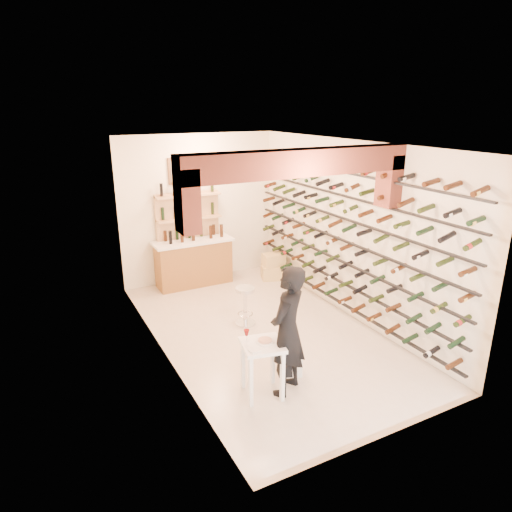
{
  "coord_description": "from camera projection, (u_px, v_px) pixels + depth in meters",
  "views": [
    {
      "loc": [
        -3.42,
        -6.25,
        3.77
      ],
      "look_at": [
        0.0,
        0.3,
        1.3
      ],
      "focal_mm": 31.96,
      "sensor_mm": 36.0,
      "label": 1
    }
  ],
  "objects": [
    {
      "name": "chrome_barstool",
      "position": [
        245.0,
        303.0,
        8.1
      ],
      "size": [
        0.36,
        0.36,
        0.7
      ],
      "rotation": [
        0.0,
        0.0,
        -0.12
      ],
      "color": "silver",
      "rests_on": "ground"
    },
    {
      "name": "crate_upper",
      "position": [
        274.0,
        260.0,
        10.21
      ],
      "size": [
        0.5,
        0.37,
        0.28
      ],
      "primitive_type": "cube",
      "rotation": [
        0.0,
        0.0,
        -0.1
      ],
      "color": "tan",
      "rests_on": "crate_lower"
    },
    {
      "name": "tasting_table",
      "position": [
        262.0,
        353.0,
        6.04
      ],
      "size": [
        0.64,
        0.64,
        0.94
      ],
      "rotation": [
        0.0,
        0.0,
        -0.21
      ],
      "color": "white",
      "rests_on": "ground"
    },
    {
      "name": "crate_lower",
      "position": [
        273.0,
        272.0,
        10.31
      ],
      "size": [
        0.62,
        0.52,
        0.32
      ],
      "primitive_type": "cube",
      "rotation": [
        0.0,
        0.0,
        -0.31
      ],
      "color": "tan",
      "rests_on": "ground"
    },
    {
      "name": "back_shelving",
      "position": [
        189.0,
        230.0,
        9.88
      ],
      "size": [
        1.4,
        0.31,
        2.73
      ],
      "color": "tan",
      "rests_on": "ground"
    },
    {
      "name": "person",
      "position": [
        288.0,
        331.0,
        6.03
      ],
      "size": [
        0.8,
        0.73,
        1.83
      ],
      "primitive_type": "imported",
      "rotation": [
        0.0,
        0.0,
        3.72
      ],
      "color": "black",
      "rests_on": "ground"
    },
    {
      "name": "wine_rack",
      "position": [
        340.0,
        235.0,
        8.14
      ],
      "size": [
        0.32,
        5.7,
        2.56
      ],
      "color": "black",
      "rests_on": "ground"
    },
    {
      "name": "ground",
      "position": [
        264.0,
        331.0,
        7.95
      ],
      "size": [
        6.0,
        6.0,
        0.0
      ],
      "primitive_type": "plane",
      "color": "beige",
      "rests_on": "ground"
    },
    {
      "name": "back_counter",
      "position": [
        194.0,
        261.0,
        9.88
      ],
      "size": [
        1.7,
        0.62,
        1.29
      ],
      "color": "#93612D",
      "rests_on": "ground"
    },
    {
      "name": "white_stool",
      "position": [
        291.0,
        361.0,
        6.68
      ],
      "size": [
        0.41,
        0.41,
        0.39
      ],
      "primitive_type": "cube",
      "rotation": [
        0.0,
        0.0,
        -0.43
      ],
      "color": "white",
      "rests_on": "ground"
    },
    {
      "name": "room_shell",
      "position": [
        273.0,
        208.0,
        7.02
      ],
      "size": [
        3.52,
        6.02,
        3.21
      ],
      "color": "#EDE5CE",
      "rests_on": "ground"
    }
  ]
}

